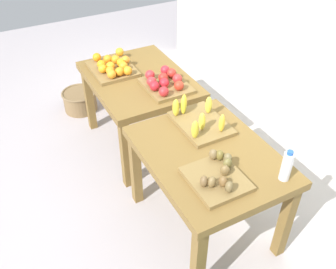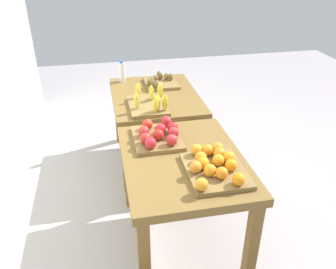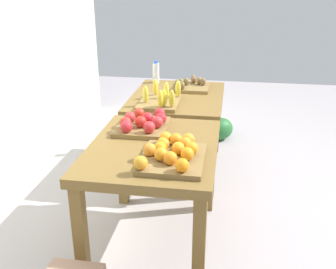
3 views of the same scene
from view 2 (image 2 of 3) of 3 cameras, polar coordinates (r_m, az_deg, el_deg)
ground_plane at (r=3.19m, az=-0.20°, el=-9.38°), size 8.00×8.00×0.00m
display_table_left at (r=2.38m, az=2.44°, el=-5.92°), size 1.04×0.80×0.72m
display_table_right at (r=3.34m, az=-2.11°, el=4.95°), size 1.04×0.80×0.72m
orange_bin at (r=2.18m, az=7.63°, el=-5.14°), size 0.47×0.38×0.11m
apple_bin at (r=2.50m, az=-1.62°, el=-0.03°), size 0.40×0.35×0.11m
banana_crate at (r=3.01m, az=-3.13°, el=5.18°), size 0.44×0.33×0.17m
kiwi_bin at (r=3.52m, az=-1.30°, el=8.66°), size 0.36×0.32×0.10m
water_bottle at (r=3.62m, az=-7.58°, el=10.14°), size 0.06×0.06×0.22m
watermelon_pile at (r=4.37m, az=-1.28°, el=4.67°), size 0.65×0.66×0.48m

